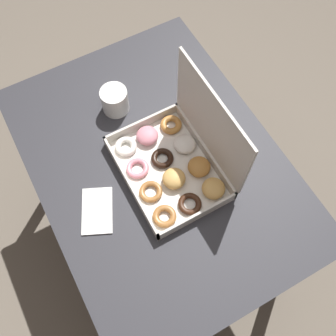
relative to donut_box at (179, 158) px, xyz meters
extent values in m
plane|color=#6B6054|center=(-0.04, -0.06, -0.76)|extent=(8.00, 8.00, 0.00)
cube|color=#2D2D33|center=(-0.04, -0.06, -0.07)|extent=(1.05, 0.76, 0.03)
cylinder|color=#2D2D33|center=(-0.52, -0.39, -0.42)|extent=(0.06, 0.06, 0.68)
cylinder|color=#2D2D33|center=(-0.52, 0.28, -0.42)|extent=(0.06, 0.06, 0.68)
cylinder|color=#2D2D33|center=(0.43, 0.28, -0.42)|extent=(0.06, 0.06, 0.68)
cube|color=silver|center=(0.00, -0.04, -0.05)|extent=(0.37, 0.27, 0.01)
cube|color=beige|center=(0.00, -0.17, -0.03)|extent=(0.37, 0.01, 0.04)
cube|color=beige|center=(0.00, 0.09, -0.03)|extent=(0.37, 0.01, 0.04)
cube|color=beige|center=(-0.18, -0.04, -0.03)|extent=(0.01, 0.27, 0.04)
cube|color=beige|center=(0.18, -0.04, -0.03)|extent=(0.01, 0.27, 0.04)
cube|color=beige|center=(0.00, 0.10, 0.12)|extent=(0.37, 0.01, 0.26)
torus|color=white|center=(-0.14, -0.12, -0.04)|extent=(0.07, 0.07, 0.02)
torus|color=pink|center=(-0.05, -0.12, -0.04)|extent=(0.07, 0.07, 0.02)
torus|color=#9E6633|center=(0.04, -0.12, -0.04)|extent=(0.07, 0.07, 0.02)
torus|color=#9E6633|center=(0.13, -0.13, -0.04)|extent=(0.07, 0.07, 0.02)
ellipsoid|color=pink|center=(-0.14, -0.04, -0.03)|extent=(0.07, 0.07, 0.04)
torus|color=black|center=(-0.05, -0.04, -0.04)|extent=(0.07, 0.07, 0.02)
ellipsoid|color=tan|center=(0.04, -0.04, -0.03)|extent=(0.07, 0.07, 0.04)
torus|color=#381E11|center=(0.13, -0.04, -0.04)|extent=(0.07, 0.07, 0.02)
torus|color=#B77A38|center=(-0.14, 0.05, -0.04)|extent=(0.07, 0.07, 0.02)
ellipsoid|color=white|center=(-0.05, 0.05, -0.03)|extent=(0.07, 0.07, 0.03)
ellipsoid|color=#B77A38|center=(0.04, 0.05, -0.03)|extent=(0.07, 0.07, 0.04)
ellipsoid|color=tan|center=(0.13, 0.05, -0.03)|extent=(0.07, 0.07, 0.04)
cylinder|color=white|center=(-0.30, -0.08, -0.01)|extent=(0.09, 0.09, 0.09)
cylinder|color=black|center=(-0.30, -0.08, 0.03)|extent=(0.07, 0.07, 0.01)
cube|color=white|center=(0.01, -0.29, -0.05)|extent=(0.17, 0.15, 0.01)
camera|label=1|loc=(0.46, -0.30, 1.09)|focal=42.00mm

